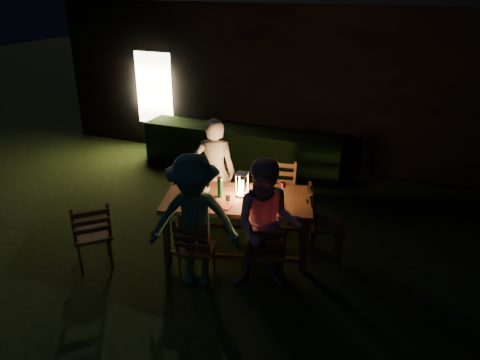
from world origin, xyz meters
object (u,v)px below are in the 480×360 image
at_px(dining_table, 238,203).
at_px(chair_near_left, 197,260).
at_px(lantern, 242,186).
at_px(side_table, 212,185).
at_px(ice_bucket, 212,174).
at_px(chair_far_left, 215,206).
at_px(bottle_bucket_a, 208,172).
at_px(person_opp_right, 267,226).
at_px(bottle_table, 220,187).
at_px(chair_near_right, 267,263).
at_px(chair_far_right, 278,208).
at_px(person_house_side, 215,172).
at_px(bottle_bucket_b, 216,171).
at_px(chair_end, 325,235).
at_px(chair_spare, 94,246).
at_px(person_opp_left, 194,222).

distance_m(dining_table, chair_near_left, 1.01).
bearing_deg(lantern, dining_table, -118.40).
height_order(side_table, ice_bucket, ice_bucket).
xyz_separation_m(chair_far_left, ice_bucket, (-0.15, 0.22, 0.44)).
relative_size(chair_far_left, bottle_bucket_a, 3.15).
bearing_deg(person_opp_right, bottle_table, 130.49).
bearing_deg(bottle_bucket_a, chair_near_right, -42.82).
xyz_separation_m(chair_far_right, ice_bucket, (-1.11, -0.07, 0.43)).
relative_size(person_house_side, person_opp_right, 1.00).
distance_m(chair_far_right, bottle_bucket_b, 1.16).
height_order(side_table, bottle_bucket_b, bottle_bucket_b).
bearing_deg(bottle_bucket_a, dining_table, -42.66).
distance_m(chair_far_left, bottle_table, 1.05).
distance_m(chair_far_left, ice_bucket, 0.51).
bearing_deg(chair_far_right, bottle_table, 50.60).
bearing_deg(bottle_bucket_b, ice_bucket, -141.34).
distance_m(chair_far_left, bottle_bucket_a, 0.56).
bearing_deg(bottle_table, chair_end, 16.60).
bearing_deg(chair_far_left, bottle_bucket_a, -57.95).
bearing_deg(chair_far_left, person_house_side, -90.31).
height_order(chair_spare, lantern, lantern).
distance_m(person_opp_right, ice_bucket, 2.09).
xyz_separation_m(chair_near_right, lantern, (-0.62, 0.67, 0.70)).
bearing_deg(chair_far_left, bottle_table, 104.33).
xyz_separation_m(chair_end, ice_bucket, (-1.98, 0.48, 0.42)).
bearing_deg(chair_far_right, bottle_bucket_b, -8.24).
bearing_deg(person_opp_left, bottle_bucket_b, 90.76).
bearing_deg(chair_near_right, bottle_table, 127.79).
relative_size(dining_table, lantern, 6.40).
relative_size(side_table, ice_bucket, 2.12).
xyz_separation_m(chair_near_left, lantern, (0.25, 0.93, 0.70)).
bearing_deg(chair_spare, chair_far_left, 16.18).
xyz_separation_m(chair_spare, bottle_bucket_a, (0.78, 1.92, 0.47)).
distance_m(lantern, bottle_table, 0.30).
bearing_deg(bottle_bucket_b, chair_far_right, 1.65).
bearing_deg(lantern, chair_near_right, -47.33).
bearing_deg(person_opp_left, chair_far_right, 57.80).
height_order(dining_table, bottle_bucket_b, bottle_bucket_b).
height_order(person_house_side, bottle_bucket_a, person_house_side).
bearing_deg(person_opp_left, ice_bucket, 92.62).
relative_size(chair_near_left, ice_bucket, 3.33).
relative_size(chair_end, ice_bucket, 3.57).
xyz_separation_m(chair_far_right, bottle_table, (-0.55, -0.97, 0.67)).
distance_m(chair_end, person_opp_right, 1.26).
bearing_deg(chair_end, person_opp_left, -63.87).
height_order(chair_near_left, person_opp_left, person_opp_left).
xyz_separation_m(side_table, bottle_bucket_a, (-0.05, -0.04, 0.24)).
xyz_separation_m(person_house_side, bottle_table, (0.43, -0.73, 0.12)).
xyz_separation_m(chair_near_left, ice_bucket, (-0.59, 1.69, 0.44)).
height_order(bottle_bucket_a, bottle_bucket_b, same).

